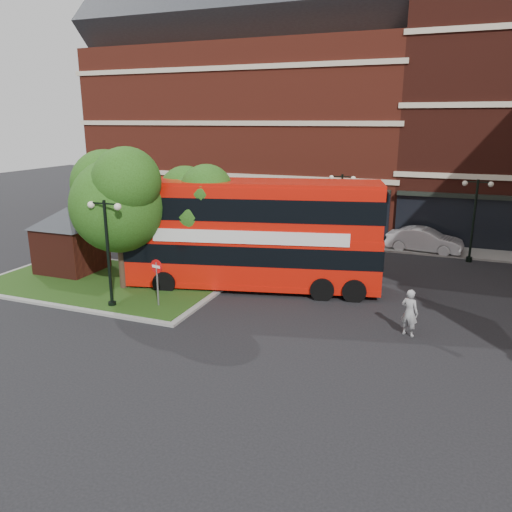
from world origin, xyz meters
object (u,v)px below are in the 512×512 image
at_px(car_silver, 258,232).
at_px(car_white, 424,240).
at_px(woman, 409,313).
at_px(bus, 253,227).

relative_size(car_silver, car_white, 0.92).
bearing_deg(car_white, woman, -172.40).
relative_size(bus, car_silver, 2.96).
xyz_separation_m(car_silver, car_white, (11.08, 1.50, 0.04)).
bearing_deg(car_white, car_silver, 104.55).
relative_size(woman, car_silver, 0.44).
distance_m(bus, car_silver, 10.08).
height_order(bus, car_white, bus).
distance_m(car_silver, car_white, 11.18).
bearing_deg(bus, car_silver, 96.22).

